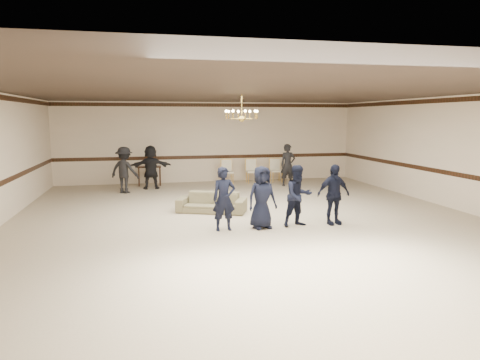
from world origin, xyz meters
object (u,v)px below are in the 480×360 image
(boy_b, at_px, (262,197))
(adult_mid, at_px, (151,167))
(adult_left, at_px, (124,170))
(chandelier, at_px, (242,107))
(boy_a, at_px, (224,199))
(adult_right, at_px, (288,165))
(banquet_chair_left, at_px, (227,172))
(settee, at_px, (212,202))
(banquet_chair_right, at_px, (276,171))
(boy_c, at_px, (298,196))
(banquet_chair_mid, at_px, (252,171))
(boy_d, at_px, (333,194))
(console_table, at_px, (150,176))

(boy_b, xyz_separation_m, adult_mid, (-2.44, 6.38, 0.06))
(adult_mid, bearing_deg, adult_left, 38.22)
(chandelier, distance_m, boy_a, 2.91)
(adult_right, height_order, banquet_chair_left, adult_right)
(settee, distance_m, banquet_chair_right, 6.06)
(adult_right, bearing_deg, settee, -133.18)
(chandelier, xyz_separation_m, boy_b, (0.08, -1.79, -2.14))
(boy_c, distance_m, banquet_chair_mid, 7.03)
(boy_c, relative_size, banquet_chair_left, 1.57)
(boy_b, bearing_deg, adult_mid, 98.23)
(chandelier, bearing_deg, adult_left, 129.91)
(adult_left, distance_m, banquet_chair_right, 6.01)
(boy_d, xyz_separation_m, banquet_chair_right, (0.71, 7.00, -0.27))
(banquet_chair_right, bearing_deg, banquet_chair_left, -175.07)
(boy_a, height_order, banquet_chair_mid, boy_a)
(boy_d, bearing_deg, console_table, 114.70)
(boy_d, height_order, banquet_chair_left, boy_d)
(boy_a, relative_size, boy_d, 1.00)
(boy_d, height_order, banquet_chair_mid, boy_d)
(boy_c, relative_size, console_table, 1.65)
(boy_a, relative_size, boy_c, 1.00)
(boy_d, bearing_deg, adult_right, 75.72)
(settee, xyz_separation_m, banquet_chair_right, (3.40, 5.02, 0.20))
(settee, bearing_deg, boy_a, -67.34)
(boy_d, bearing_deg, chandelier, 130.37)
(chandelier, relative_size, adult_mid, 0.59)
(boy_d, relative_size, banquet_chair_mid, 1.57)
(adult_right, xyz_separation_m, console_table, (-5.15, 1.21, -0.42))
(boy_b, height_order, adult_right, adult_right)
(chandelier, height_order, boy_a, chandelier)
(boy_d, distance_m, adult_left, 7.66)
(chandelier, xyz_separation_m, banquet_chair_left, (0.60, 5.21, -2.40))
(adult_mid, bearing_deg, boy_c, 117.96)
(adult_mid, distance_m, banquet_chair_mid, 4.01)
(settee, bearing_deg, adult_left, 146.66)
(adult_left, xyz_separation_m, banquet_chair_left, (3.85, 1.31, -0.33))
(banquet_chair_left, xyz_separation_m, banquet_chair_right, (2.00, 0.00, 0.00))
(adult_right, xyz_separation_m, banquet_chair_left, (-2.15, 1.01, -0.33))
(boy_a, bearing_deg, banquet_chair_left, 74.93)
(settee, distance_m, adult_mid, 4.70)
(chandelier, distance_m, boy_c, 2.96)
(boy_c, height_order, console_table, boy_c)
(banquet_chair_mid, distance_m, banquet_chair_right, 1.00)
(boy_b, bearing_deg, chandelier, 79.96)
(adult_left, relative_size, banquet_chair_mid, 1.70)
(boy_b, bearing_deg, adult_right, 53.33)
(settee, height_order, banquet_chair_left, banquet_chair_left)
(boy_d, distance_m, console_table, 8.38)
(chandelier, relative_size, boy_b, 0.64)
(banquet_chair_left, distance_m, banquet_chair_mid, 1.00)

